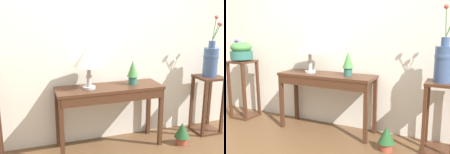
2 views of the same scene
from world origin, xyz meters
The scene contains 7 objects.
back_wall_with_art centered at (0.00, 1.41, 1.40)m, with size 9.00×0.10×2.80m.
console_table centered at (0.03, 1.10, 0.64)m, with size 1.24×0.40×0.75m.
table_lamp centered at (-0.21, 1.12, 1.11)m, with size 0.34×0.34×0.49m.
potted_plant_on_console centered at (0.32, 1.13, 0.91)m, with size 0.13×0.13×0.29m.
pedestal_stand_right centered at (1.39, 1.11, 0.38)m, with size 0.33×0.33×0.77m.
flower_vase_tall_right centered at (1.39, 1.11, 0.99)m, with size 0.19×0.19×0.78m.
potted_plant_floor centered at (0.88, 0.88, 0.16)m, with size 0.18×0.18×0.28m.
Camera 1 is at (-0.94, -1.88, 1.66)m, focal length 45.62 mm.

